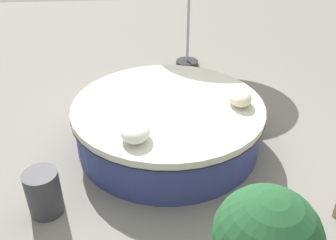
% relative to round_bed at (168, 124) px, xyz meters
% --- Properties ---
extents(ground_plane, '(16.00, 16.00, 0.00)m').
position_rel_round_bed_xyz_m(ground_plane, '(0.00, 0.00, -0.32)').
color(ground_plane, gray).
extents(round_bed, '(2.49, 2.49, 0.63)m').
position_rel_round_bed_xyz_m(round_bed, '(0.00, 0.00, 0.00)').
color(round_bed, navy).
rests_on(round_bed, ground_plane).
extents(throw_pillow_0, '(0.41, 0.33, 0.21)m').
position_rel_round_bed_xyz_m(throw_pillow_0, '(-0.77, 0.42, 0.41)').
color(throw_pillow_0, white).
rests_on(throw_pillow_0, round_bed).
extents(throw_pillow_1, '(0.41, 0.29, 0.21)m').
position_rel_round_bed_xyz_m(throw_pillow_1, '(-0.09, -0.90, 0.41)').
color(throw_pillow_1, beige).
rests_on(throw_pillow_1, round_bed).
extents(side_table, '(0.36, 0.36, 0.52)m').
position_rel_round_bed_xyz_m(side_table, '(-1.14, 1.40, -0.07)').
color(side_table, '#333338').
rests_on(side_table, ground_plane).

